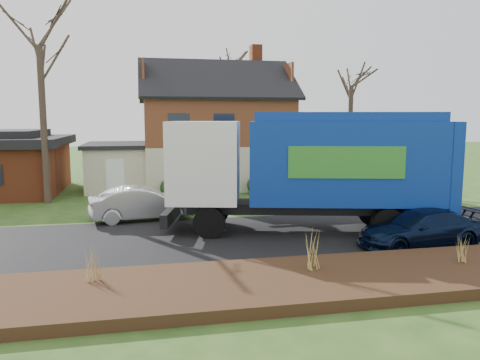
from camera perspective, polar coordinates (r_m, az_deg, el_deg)
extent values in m
plane|color=#254517|center=(17.27, -2.76, -7.19)|extent=(120.00, 120.00, 0.00)
cube|color=black|center=(17.27, -2.76, -7.16)|extent=(80.00, 7.00, 0.02)
cube|color=#321B10|center=(12.25, 1.14, -12.72)|extent=(80.00, 3.50, 0.30)
cube|color=beige|center=(30.99, -3.09, 1.92)|extent=(9.00, 7.50, 2.70)
cube|color=#592819|center=(30.84, -3.13, 7.01)|extent=(9.00, 7.50, 2.80)
cube|color=#963F20|center=(32.65, 1.94, 14.72)|extent=(0.70, 0.90, 1.60)
cube|color=beige|center=(30.21, -14.66, 1.44)|extent=(3.50, 5.50, 2.60)
cube|color=black|center=(30.10, -14.75, 4.13)|extent=(3.90, 5.90, 0.24)
cylinder|color=black|center=(17.26, -3.77, -5.18)|extent=(1.24, 0.67, 1.18)
cylinder|color=black|center=(19.59, -3.04, -3.64)|extent=(1.24, 0.67, 1.18)
cylinder|color=black|center=(17.81, 17.57, -5.13)|extent=(1.24, 0.67, 1.18)
cylinder|color=black|center=(20.07, 15.77, -3.65)|extent=(1.24, 0.67, 1.18)
cylinder|color=black|center=(18.25, 22.07, -5.02)|extent=(1.24, 0.67, 1.18)
cylinder|color=black|center=(20.47, 19.81, -3.60)|extent=(1.24, 0.67, 1.18)
cube|color=black|center=(18.40, 9.07, -3.27)|extent=(9.83, 3.66, 0.40)
cube|color=white|center=(18.13, -4.33, 2.28)|extent=(3.22, 3.39, 3.07)
cube|color=black|center=(18.30, -8.24, 2.81)|extent=(0.68, 2.45, 1.02)
cube|color=black|center=(18.65, -8.45, -4.18)|extent=(0.95, 2.83, 0.51)
cube|color=navy|center=(18.31, 12.55, 2.17)|extent=(7.64, 4.47, 3.07)
cube|color=navy|center=(18.24, 12.71, 7.52)|extent=(7.23, 4.06, 0.34)
cube|color=navy|center=(19.34, 23.39, 1.67)|extent=(1.08, 2.91, 3.30)
cube|color=#2F842B|center=(16.86, 12.87, 2.10)|extent=(3.99, 1.02, 1.14)
cube|color=#2F842B|center=(19.70, 11.32, 2.91)|extent=(3.99, 1.02, 1.14)
imported|color=#ADB0B5|center=(20.68, -11.87, -2.81)|extent=(4.62, 2.23, 1.46)
imported|color=black|center=(17.22, 21.10, -5.56)|extent=(4.53, 2.16, 1.27)
cylinder|color=#3F3026|center=(25.96, -22.83, 6.12)|extent=(0.33, 0.33, 8.01)
cylinder|color=#382C21|center=(30.64, 13.24, 5.16)|extent=(0.29, 0.29, 6.43)
cylinder|color=#3A3023|center=(39.94, -1.12, 7.34)|extent=(0.32, 0.32, 8.47)
cone|color=#AB894B|center=(12.58, -17.44, -9.64)|extent=(0.04, 0.04, 0.90)
cone|color=#AB894B|center=(12.60, -18.13, -9.64)|extent=(0.04, 0.04, 0.90)
cone|color=#AB894B|center=(12.56, -16.75, -9.63)|extent=(0.04, 0.04, 0.90)
cone|color=#AB894B|center=(12.69, -17.39, -9.48)|extent=(0.04, 0.04, 0.90)
cone|color=#AB894B|center=(12.46, -17.50, -9.80)|extent=(0.04, 0.04, 0.90)
cone|color=tan|center=(13.02, 8.76, -8.36)|extent=(0.05, 0.05, 1.09)
cone|color=tan|center=(12.97, 8.04, -8.41)|extent=(0.05, 0.05, 1.09)
cone|color=tan|center=(13.08, 9.48, -8.30)|extent=(0.05, 0.05, 1.09)
cone|color=tan|center=(13.15, 8.55, -8.20)|extent=(0.05, 0.05, 1.09)
cone|color=tan|center=(12.90, 8.98, -8.52)|extent=(0.05, 0.05, 1.09)
cone|color=#AB914B|center=(14.97, 25.60, -7.55)|extent=(0.04, 0.04, 0.77)
cone|color=#AB914B|center=(14.89, 25.18, -7.60)|extent=(0.04, 0.04, 0.77)
cone|color=#AB914B|center=(15.05, 26.01, -7.49)|extent=(0.04, 0.04, 0.77)
cone|color=#AB914B|center=(15.06, 25.35, -7.45)|extent=(0.04, 0.04, 0.77)
cone|color=#AB914B|center=(14.89, 25.85, -7.64)|extent=(0.04, 0.04, 0.77)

